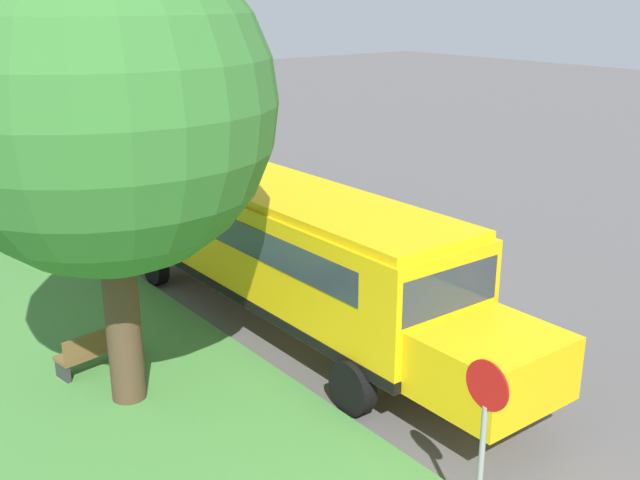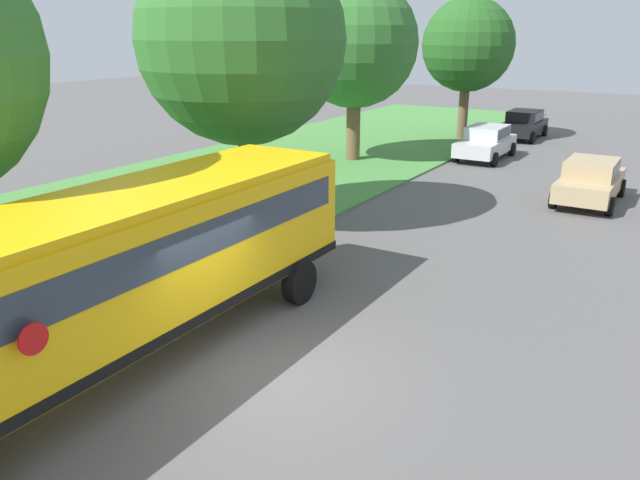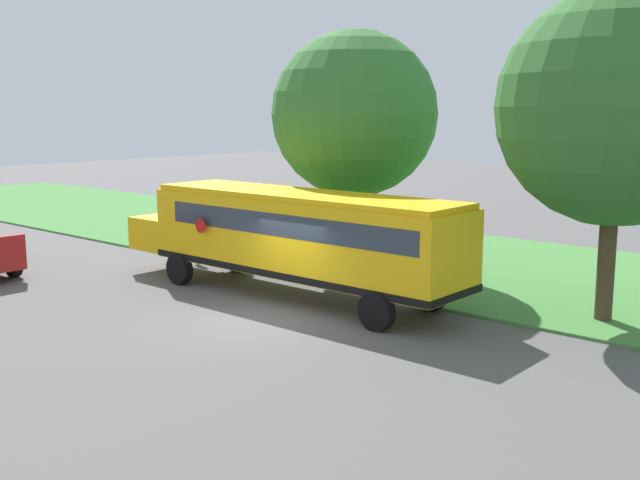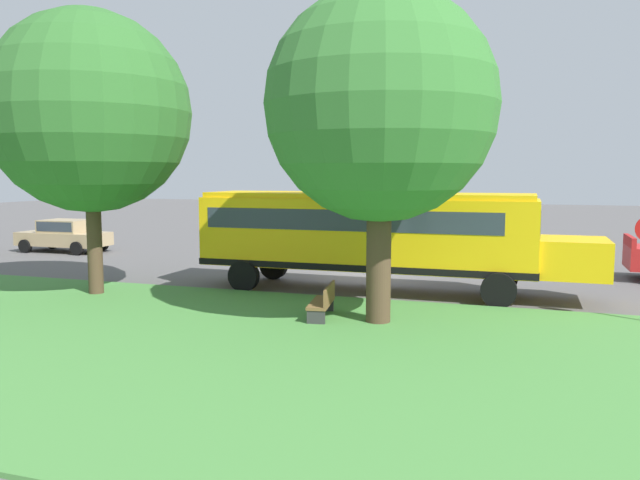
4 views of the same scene
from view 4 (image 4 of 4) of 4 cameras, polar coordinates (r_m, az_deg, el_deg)
ground_plane at (r=22.77m, az=3.80°, el=-3.44°), size 120.00×120.00×0.00m
grass_verge at (r=13.54m, az=-7.06°, el=-9.91°), size 12.00×80.00×0.08m
school_bus at (r=19.84m, az=4.94°, el=0.74°), size 2.85×12.42×3.16m
car_tan_nearest at (r=32.53m, az=-22.32°, el=0.53°), size 2.02×4.40×1.56m
oak_tree_beside_bus at (r=15.60m, az=5.14°, el=12.42°), size 5.66×5.66×8.23m
oak_tree_roadside_mid at (r=20.54m, az=-20.32°, el=11.10°), size 6.06×6.06×8.63m
park_bench at (r=16.11m, az=0.32°, el=-5.70°), size 1.66×0.74×0.92m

